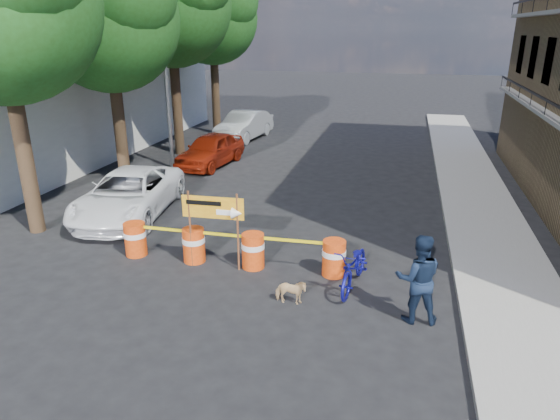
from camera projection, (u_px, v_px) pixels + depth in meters
The scene contains 18 objects.
ground at pixel (232, 290), 11.50m from camera, with size 120.00×120.00×0.00m, color black.
sidewalk_east at pixel (484, 219), 15.53m from camera, with size 2.40×40.00×0.15m, color gray.
white_building at pixel (30, 91), 22.53m from camera, with size 8.00×22.00×6.00m, color silver.
tree_mid_a at pixel (109, 18), 17.34m from camera, with size 5.25×5.00×8.68m.
tree_mid_b at pixel (171, 3), 21.65m from camera, with size 5.67×5.40×9.62m.
tree_far at pixel (213, 17), 26.38m from camera, with size 5.04×4.80×8.84m.
streetlamp at pixel (166, 63), 19.99m from camera, with size 1.25×0.18×8.00m.
barrel_far_left at pixel (135, 238), 13.14m from camera, with size 0.58×0.58×0.90m.
barrel_mid_left at pixel (194, 244), 12.78m from camera, with size 0.58×0.58×0.90m.
barrel_mid_right at pixel (253, 250), 12.45m from camera, with size 0.58×0.58×0.90m.
barrel_far_right at pixel (334, 257), 12.06m from camera, with size 0.58×0.58×0.90m.
detour_sign at pixel (221, 214), 12.04m from camera, with size 1.55×0.30×2.00m.
pedestrian at pixel (418, 279), 10.02m from camera, with size 0.92×0.72×1.90m, color #101C32.
bicycle at pixel (356, 248), 11.29m from camera, with size 0.70×1.05×2.01m, color #121294.
dog at pixel (291, 292), 10.83m from camera, with size 0.32×0.70×0.59m, color #D8B17B.
suv_white at pixel (129, 194), 15.86m from camera, with size 2.36×5.12×1.42m, color white.
sedan_red at pixel (211, 150), 21.67m from camera, with size 1.65×4.10×1.40m, color maroon.
sedan_silver at pixel (244, 126), 26.77m from camera, with size 1.58×4.53×1.49m, color silver.
Camera 1 is at (3.53, -9.59, 5.70)m, focal length 32.00 mm.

